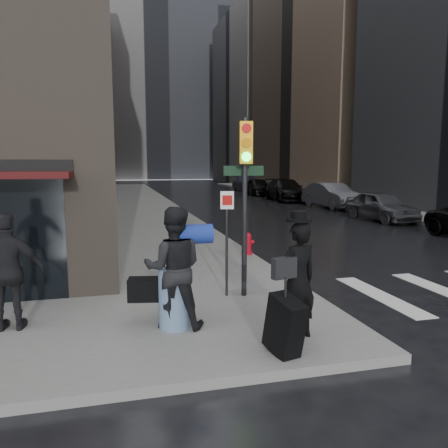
{
  "coord_description": "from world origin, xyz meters",
  "views": [
    {
      "loc": [
        -2.05,
        -7.07,
        2.85
      ],
      "look_at": [
        0.7,
        3.78,
        1.3
      ],
      "focal_mm": 35.0,
      "sensor_mm": 36.0,
      "label": 1
    }
  ],
  "objects_px": {
    "man_overcoat": "(295,287)",
    "man_greycoat": "(9,272)",
    "parked_car_4": "(258,187)",
    "man_jeans": "(173,268)",
    "fire_hydrant": "(248,245)",
    "parked_car_2": "(332,196)",
    "parked_car_1": "(381,206)",
    "parked_car_5": "(245,184)",
    "traffic_light": "(243,183)",
    "parked_car_3": "(286,190)"
  },
  "relations": [
    {
      "from": "man_jeans",
      "to": "man_greycoat",
      "type": "xyz_separation_m",
      "value": [
        -2.59,
        0.56,
        -0.04
      ]
    },
    {
      "from": "man_greycoat",
      "to": "parked_car_3",
      "type": "xyz_separation_m",
      "value": [
        14.65,
        24.15,
        -0.29
      ]
    },
    {
      "from": "parked_car_1",
      "to": "parked_car_3",
      "type": "relative_size",
      "value": 0.76
    },
    {
      "from": "man_jeans",
      "to": "parked_car_1",
      "type": "xyz_separation_m",
      "value": [
        12.1,
        12.23,
        -0.41
      ]
    },
    {
      "from": "traffic_light",
      "to": "parked_car_4",
      "type": "height_order",
      "value": "traffic_light"
    },
    {
      "from": "parked_car_5",
      "to": "parked_car_3",
      "type": "bearing_deg",
      "value": -90.96
    },
    {
      "from": "traffic_light",
      "to": "parked_car_2",
      "type": "distance_m",
      "value": 20.46
    },
    {
      "from": "parked_car_1",
      "to": "man_overcoat",
      "type": "bearing_deg",
      "value": -131.01
    },
    {
      "from": "parked_car_4",
      "to": "fire_hydrant",
      "type": "bearing_deg",
      "value": -105.78
    },
    {
      "from": "parked_car_2",
      "to": "parked_car_5",
      "type": "relative_size",
      "value": 1.06
    },
    {
      "from": "man_greycoat",
      "to": "traffic_light",
      "type": "xyz_separation_m",
      "value": [
        4.19,
        0.79,
        1.35
      ]
    },
    {
      "from": "man_jeans",
      "to": "fire_hydrant",
      "type": "relative_size",
      "value": 3.04
    },
    {
      "from": "parked_car_5",
      "to": "man_jeans",
      "type": "bearing_deg",
      "value": -107.35
    },
    {
      "from": "fire_hydrant",
      "to": "parked_car_2",
      "type": "distance_m",
      "value": 16.36
    },
    {
      "from": "man_greycoat",
      "to": "fire_hydrant",
      "type": "height_order",
      "value": "man_greycoat"
    },
    {
      "from": "traffic_light",
      "to": "parked_car_5",
      "type": "distance_m",
      "value": 37.52
    },
    {
      "from": "man_overcoat",
      "to": "parked_car_4",
      "type": "xyz_separation_m",
      "value": [
        10.21,
        31.96,
        -0.22
      ]
    },
    {
      "from": "traffic_light",
      "to": "parked_car_5",
      "type": "xyz_separation_m",
      "value": [
        10.96,
        35.84,
        -1.7
      ]
    },
    {
      "from": "man_overcoat",
      "to": "parked_car_4",
      "type": "relative_size",
      "value": 0.44
    },
    {
      "from": "man_overcoat",
      "to": "man_greycoat",
      "type": "distance_m",
      "value": 4.58
    },
    {
      "from": "man_overcoat",
      "to": "man_greycoat",
      "type": "height_order",
      "value": "man_overcoat"
    },
    {
      "from": "traffic_light",
      "to": "parked_car_2",
      "type": "relative_size",
      "value": 0.73
    },
    {
      "from": "parked_car_2",
      "to": "parked_car_5",
      "type": "xyz_separation_m",
      "value": [
        -0.12,
        18.72,
        -0.04
      ]
    },
    {
      "from": "man_greycoat",
      "to": "fire_hydrant",
      "type": "relative_size",
      "value": 2.92
    },
    {
      "from": "traffic_light",
      "to": "parked_car_1",
      "type": "bearing_deg",
      "value": 57.07
    },
    {
      "from": "parked_car_1",
      "to": "parked_car_5",
      "type": "height_order",
      "value": "parked_car_5"
    },
    {
      "from": "man_greycoat",
      "to": "parked_car_2",
      "type": "height_order",
      "value": "man_greycoat"
    },
    {
      "from": "traffic_light",
      "to": "parked_car_3",
      "type": "xyz_separation_m",
      "value": [
        10.46,
        23.36,
        -1.64
      ]
    },
    {
      "from": "man_greycoat",
      "to": "parked_car_1",
      "type": "bearing_deg",
      "value": -135.84
    },
    {
      "from": "parked_car_2",
      "to": "parked_car_5",
      "type": "bearing_deg",
      "value": 85.93
    },
    {
      "from": "parked_car_5",
      "to": "man_greycoat",
      "type": "bearing_deg",
      "value": -111.17
    },
    {
      "from": "man_overcoat",
      "to": "man_jeans",
      "type": "relative_size",
      "value": 1.0
    },
    {
      "from": "parked_car_1",
      "to": "parked_car_4",
      "type": "distance_m",
      "value": 18.72
    },
    {
      "from": "parked_car_2",
      "to": "parked_car_4",
      "type": "distance_m",
      "value": 12.5
    },
    {
      "from": "parked_car_2",
      "to": "fire_hydrant",
      "type": "bearing_deg",
      "value": -130.95
    },
    {
      "from": "traffic_light",
      "to": "parked_car_2",
      "type": "height_order",
      "value": "traffic_light"
    },
    {
      "from": "man_greycoat",
      "to": "parked_car_3",
      "type": "distance_m",
      "value": 28.25
    },
    {
      "from": "traffic_light",
      "to": "parked_car_3",
      "type": "distance_m",
      "value": 25.65
    },
    {
      "from": "man_jeans",
      "to": "fire_hydrant",
      "type": "xyz_separation_m",
      "value": [
        2.95,
        5.33,
        -0.72
      ]
    },
    {
      "from": "parked_car_4",
      "to": "parked_car_5",
      "type": "height_order",
      "value": "parked_car_4"
    },
    {
      "from": "parked_car_3",
      "to": "parked_car_4",
      "type": "relative_size",
      "value": 1.26
    },
    {
      "from": "fire_hydrant",
      "to": "parked_car_1",
      "type": "height_order",
      "value": "parked_car_1"
    },
    {
      "from": "man_overcoat",
      "to": "parked_car_4",
      "type": "height_order",
      "value": "man_overcoat"
    },
    {
      "from": "fire_hydrant",
      "to": "man_overcoat",
      "type": "bearing_deg",
      "value": -101.02
    },
    {
      "from": "fire_hydrant",
      "to": "parked_car_2",
      "type": "height_order",
      "value": "parked_car_2"
    },
    {
      "from": "parked_car_5",
      "to": "traffic_light",
      "type": "bearing_deg",
      "value": -105.7
    },
    {
      "from": "fire_hydrant",
      "to": "parked_car_3",
      "type": "height_order",
      "value": "parked_car_3"
    },
    {
      "from": "parked_car_4",
      "to": "parked_car_5",
      "type": "bearing_deg",
      "value": 87.77
    },
    {
      "from": "man_greycoat",
      "to": "man_jeans",
      "type": "bearing_deg",
      "value": 173.51
    },
    {
      "from": "traffic_light",
      "to": "man_overcoat",
      "type": "bearing_deg",
      "value": -76.2
    }
  ]
}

